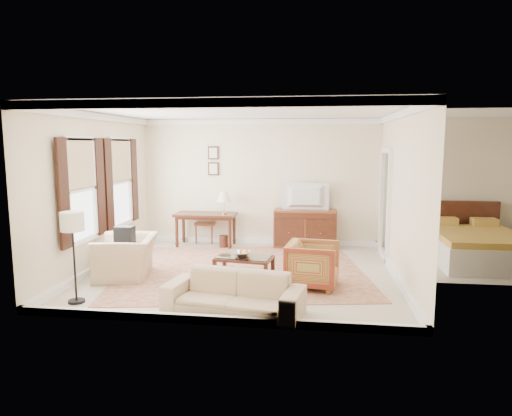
% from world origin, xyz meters
% --- Properties ---
extents(room_shell, '(5.51, 5.01, 2.91)m').
position_xyz_m(room_shell, '(0.00, 0.00, 2.47)').
color(room_shell, beige).
rests_on(room_shell, ground).
extents(annex_bedroom, '(3.00, 2.70, 2.90)m').
position_xyz_m(annex_bedroom, '(4.49, 1.15, 0.34)').
color(annex_bedroom, beige).
rests_on(annex_bedroom, ground).
extents(window_front, '(0.12, 1.56, 1.80)m').
position_xyz_m(window_front, '(-2.70, -0.70, 1.55)').
color(window_front, '#CCB284').
rests_on(window_front, room_shell).
extents(window_rear, '(0.12, 1.56, 1.80)m').
position_xyz_m(window_rear, '(-2.70, 0.90, 1.55)').
color(window_rear, '#CCB284').
rests_on(window_rear, room_shell).
extents(doorway, '(0.10, 1.12, 2.25)m').
position_xyz_m(doorway, '(2.71, 1.50, 1.08)').
color(doorway, white).
rests_on(doorway, room_shell).
extents(rug, '(4.99, 4.48, 0.01)m').
position_xyz_m(rug, '(-0.05, 0.11, 0.01)').
color(rug, brown).
rests_on(rug, room_shell).
extents(writing_desk, '(1.38, 0.69, 0.76)m').
position_xyz_m(writing_desk, '(-1.19, 2.05, 0.64)').
color(writing_desk, '#482114').
rests_on(writing_desk, room_shell).
extents(desk_chair, '(0.50, 0.50, 1.05)m').
position_xyz_m(desk_chair, '(-1.28, 2.40, 0.53)').
color(desk_chair, brown).
rests_on(desk_chair, room_shell).
extents(desk_lamp, '(0.32, 0.32, 0.50)m').
position_xyz_m(desk_lamp, '(-0.77, 2.05, 1.01)').
color(desk_lamp, silver).
rests_on(desk_lamp, writing_desk).
extents(framed_prints, '(0.25, 0.04, 0.68)m').
position_xyz_m(framed_prints, '(-1.09, 2.47, 1.94)').
color(framed_prints, '#482114').
rests_on(framed_prints, room_shell).
extents(sideboard, '(1.40, 0.54, 0.86)m').
position_xyz_m(sideboard, '(1.07, 2.20, 0.43)').
color(sideboard, brown).
rests_on(sideboard, room_shell).
extents(tv, '(0.99, 0.57, 0.13)m').
position_xyz_m(tv, '(1.07, 2.18, 1.35)').
color(tv, black).
rests_on(tv, sideboard).
extents(coffee_table, '(1.03, 0.69, 0.41)m').
position_xyz_m(coffee_table, '(0.09, -0.42, 0.31)').
color(coffee_table, '#482114').
rests_on(coffee_table, room_shell).
extents(fruit_bowl, '(0.42, 0.42, 0.10)m').
position_xyz_m(fruit_bowl, '(0.05, -0.42, 0.46)').
color(fruit_bowl, silver).
rests_on(fruit_bowl, coffee_table).
extents(book_a, '(0.28, 0.11, 0.38)m').
position_xyz_m(book_a, '(-0.01, -0.44, 0.16)').
color(book_a, brown).
rests_on(book_a, coffee_table).
extents(book_b, '(0.20, 0.24, 0.38)m').
position_xyz_m(book_b, '(0.20, -0.54, 0.16)').
color(book_b, brown).
rests_on(book_b, coffee_table).
extents(striped_armchair, '(0.85, 0.90, 0.83)m').
position_xyz_m(striped_armchair, '(1.27, -0.72, 0.41)').
color(striped_armchair, maroon).
rests_on(striped_armchair, room_shell).
extents(club_armchair, '(0.92, 1.23, 0.98)m').
position_xyz_m(club_armchair, '(-1.99, -0.57, 0.49)').
color(club_armchair, '#CAAE88').
rests_on(club_armchair, room_shell).
extents(backpack, '(0.33, 0.38, 0.40)m').
position_xyz_m(backpack, '(-2.01, -0.55, 0.74)').
color(backpack, black).
rests_on(backpack, club_armchair).
extents(sofa, '(1.99, 0.89, 0.75)m').
position_xyz_m(sofa, '(0.19, -2.02, 0.38)').
color(sofa, '#CAAE88').
rests_on(sofa, room_shell).
extents(floor_lamp, '(0.34, 0.34, 1.36)m').
position_xyz_m(floor_lamp, '(-2.19, -1.92, 1.12)').
color(floor_lamp, black).
rests_on(floor_lamp, room_shell).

